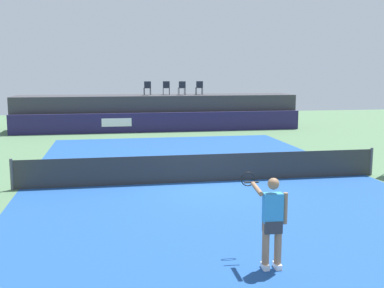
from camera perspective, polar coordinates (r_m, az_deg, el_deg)
ground_plane at (r=18.93m, az=-0.41°, el=-2.53°), size 48.00×48.00×0.00m
court_inner at (r=16.05m, az=1.40°, el=-4.60°), size 12.00×22.00×0.00m
sponsor_wall at (r=29.13m, az=-3.90°, el=2.64°), size 18.00×0.22×1.20m
spectator_platform at (r=30.87m, az=-4.25°, el=3.91°), size 18.00×2.80×2.20m
spectator_chair_far_left at (r=30.69m, az=-5.44°, el=6.85°), size 0.45×0.45×0.89m
spectator_chair_left at (r=30.90m, az=-3.14°, el=6.89°), size 0.48×0.48×0.89m
spectator_chair_center at (r=30.68m, az=-1.23°, el=6.89°), size 0.44×0.44×0.89m
spectator_chair_right at (r=31.04m, az=0.89°, el=6.91°), size 0.46×0.46×0.89m
tennis_net at (r=15.95m, az=1.40°, el=-2.95°), size 12.40×0.02×0.95m
net_post_near at (r=15.94m, az=-21.05°, el=-3.46°), size 0.10×0.10×1.00m
net_post_far at (r=18.20m, az=20.92°, el=-1.98°), size 0.10×0.10×1.00m
tennis_player at (r=9.08m, az=9.66°, el=-9.03°), size 0.64×1.15×1.77m
tennis_ball at (r=18.26m, az=-2.32°, el=-2.84°), size 0.07×0.07×0.07m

